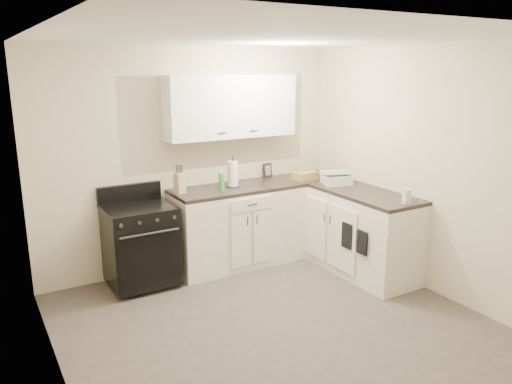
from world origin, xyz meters
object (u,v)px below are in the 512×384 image
countertop_grill (336,179)px  paper_towel (233,174)px  wicker_basket (305,176)px  knife_block (180,183)px  stove (141,245)px

countertop_grill → paper_towel: bearing=174.8°
wicker_basket → countertop_grill: 0.42m
knife_block → paper_towel: (0.64, -0.02, 0.03)m
knife_block → wicker_basket: size_ratio=0.77×
paper_towel → countertop_grill: bearing=-24.8°
knife_block → paper_towel: 0.64m
stove → wicker_basket: size_ratio=2.85×
wicker_basket → countertop_grill: (0.17, -0.38, 0.01)m
stove → paper_towel: size_ratio=2.85×
stove → wicker_basket: (2.07, -0.07, 0.53)m
paper_towel → countertop_grill: size_ratio=0.96×
knife_block → countertop_grill: bearing=-33.5°
stove → countertop_grill: bearing=-11.5°
knife_block → countertop_grill: size_ratio=0.74×
countertop_grill → knife_block: bearing=-177.2°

